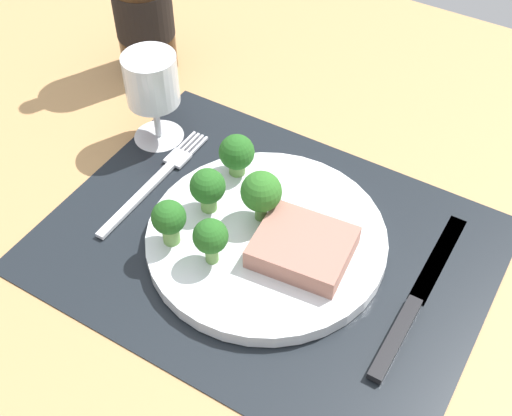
% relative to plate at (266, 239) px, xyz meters
% --- Properties ---
extents(ground_plane, '(1.40, 1.10, 0.03)m').
position_rel_plate_xyz_m(ground_plane, '(0.00, 0.00, -0.03)').
color(ground_plane, tan).
extents(placemat, '(0.46, 0.35, 0.00)m').
position_rel_plate_xyz_m(placemat, '(0.00, 0.00, -0.01)').
color(placemat, black).
rests_on(placemat, ground_plane).
extents(plate, '(0.25, 0.25, 0.02)m').
position_rel_plate_xyz_m(plate, '(0.00, 0.00, 0.00)').
color(plate, silver).
rests_on(plate, placemat).
extents(steak, '(0.10, 0.09, 0.02)m').
position_rel_plate_xyz_m(steak, '(0.04, -0.01, 0.02)').
color(steak, '#9E6B5B').
rests_on(steak, plate).
extents(broccoli_back_left, '(0.04, 0.04, 0.06)m').
position_rel_plate_xyz_m(broccoli_back_left, '(-0.02, 0.02, 0.05)').
color(broccoli_back_left, '#5B8942').
rests_on(broccoli_back_left, plate).
extents(broccoli_front_edge, '(0.04, 0.04, 0.05)m').
position_rel_plate_xyz_m(broccoli_front_edge, '(-0.08, 0.06, 0.04)').
color(broccoli_front_edge, '#6B994C').
rests_on(broccoli_front_edge, plate).
extents(broccoli_center, '(0.04, 0.04, 0.05)m').
position_rel_plate_xyz_m(broccoli_center, '(-0.07, 0.00, 0.04)').
color(broccoli_center, '#6B994C').
rests_on(broccoli_center, plate).
extents(broccoli_near_steak, '(0.04, 0.04, 0.05)m').
position_rel_plate_xyz_m(broccoli_near_steak, '(-0.08, -0.06, 0.04)').
color(broccoli_near_steak, '#6B994C').
rests_on(broccoli_near_steak, plate).
extents(broccoli_near_fork, '(0.04, 0.04, 0.05)m').
position_rel_plate_xyz_m(broccoli_near_fork, '(-0.03, -0.06, 0.04)').
color(broccoli_near_fork, '#6B994C').
rests_on(broccoli_near_fork, plate).
extents(fork, '(0.02, 0.19, 0.01)m').
position_rel_plate_xyz_m(fork, '(-0.16, 0.01, -0.01)').
color(fork, silver).
rests_on(fork, placemat).
extents(knife, '(0.02, 0.23, 0.01)m').
position_rel_plate_xyz_m(knife, '(0.16, 0.01, -0.00)').
color(knife, black).
rests_on(knife, placemat).
extents(wine_bottle, '(0.08, 0.08, 0.27)m').
position_rel_plate_xyz_m(wine_bottle, '(-0.30, 0.20, 0.09)').
color(wine_bottle, '#331E0F').
rests_on(wine_bottle, ground_plane).
extents(wine_glass, '(0.06, 0.06, 0.12)m').
position_rel_plate_xyz_m(wine_glass, '(-0.20, 0.08, 0.07)').
color(wine_glass, silver).
rests_on(wine_glass, ground_plane).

